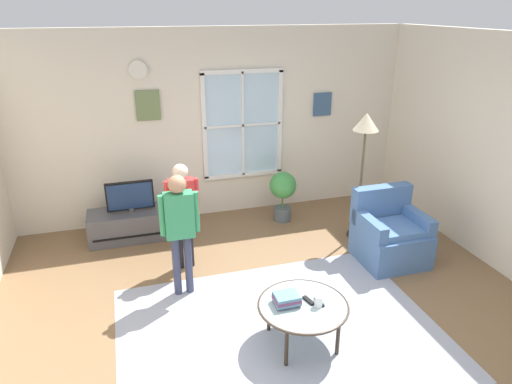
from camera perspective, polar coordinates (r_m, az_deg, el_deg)
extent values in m
cube|color=brown|center=(4.66, 3.36, -16.89)|extent=(6.20, 6.37, 0.02)
cube|color=beige|center=(6.65, -5.10, 8.26)|extent=(5.60, 0.12, 2.67)
cube|color=silver|center=(6.67, -1.69, 8.32)|extent=(1.12, 0.02, 1.50)
cube|color=white|center=(6.51, -1.72, 14.71)|extent=(1.18, 0.04, 0.06)
cube|color=white|center=(6.87, -1.58, 2.19)|extent=(1.18, 0.04, 0.06)
cube|color=white|center=(6.53, -6.44, 7.90)|extent=(0.06, 0.04, 1.50)
cube|color=white|center=(6.81, 2.96, 8.60)|extent=(0.06, 0.04, 1.50)
cube|color=white|center=(6.65, -1.64, 8.28)|extent=(0.03, 0.04, 1.50)
cube|color=white|center=(6.65, -1.64, 8.28)|extent=(1.12, 0.04, 0.03)
cube|color=#667A4C|center=(6.38, -13.25, 10.39)|extent=(0.32, 0.03, 0.40)
cube|color=#38567A|center=(7.02, 8.22, 10.71)|extent=(0.28, 0.03, 0.34)
cylinder|color=silver|center=(6.29, -14.44, 14.47)|extent=(0.24, 0.04, 0.24)
cube|color=#999EAD|center=(4.64, 2.92, -16.78)|extent=(3.04, 2.30, 0.01)
cube|color=#4C4C51|center=(6.39, -14.98, -3.89)|extent=(1.15, 0.47, 0.39)
cube|color=black|center=(6.20, -14.82, -5.33)|extent=(1.03, 0.02, 0.02)
cylinder|color=#4C4C4C|center=(6.30, -15.17, -2.09)|extent=(0.08, 0.08, 0.05)
cube|color=black|center=(6.23, -15.35, -0.43)|extent=(0.61, 0.05, 0.39)
cube|color=navy|center=(6.20, -15.34, -0.53)|extent=(0.57, 0.01, 0.35)
cube|color=#476B9E|center=(5.87, 16.33, -6.35)|extent=(0.76, 0.72, 0.42)
cube|color=#476B9E|center=(5.91, 15.25, -1.33)|extent=(0.76, 0.16, 0.45)
cube|color=#476B9E|center=(5.57, 13.88, -4.08)|extent=(0.12, 0.65, 0.20)
cube|color=#476B9E|center=(5.90, 19.28, -3.17)|extent=(0.12, 0.65, 0.20)
cube|color=#4D73AA|center=(5.72, 16.86, -4.36)|extent=(0.61, 0.50, 0.08)
cylinder|color=#99B2B7|center=(4.29, 5.85, -13.79)|extent=(0.81, 0.81, 0.02)
torus|color=#3F3328|center=(4.29, 5.85, -13.79)|extent=(0.83, 0.83, 0.02)
cylinder|color=#33281E|center=(4.53, 1.60, -14.77)|extent=(0.04, 0.04, 0.40)
cylinder|color=#33281E|center=(4.68, 7.44, -13.62)|extent=(0.04, 0.04, 0.40)
cylinder|color=#33281E|center=(4.17, 3.80, -18.59)|extent=(0.04, 0.04, 0.40)
cylinder|color=#33281E|center=(4.33, 10.13, -17.15)|extent=(0.04, 0.04, 0.40)
cube|color=#415276|center=(4.28, 3.80, -13.58)|extent=(0.22, 0.15, 0.02)
cube|color=slate|center=(4.26, 3.81, -13.33)|extent=(0.23, 0.19, 0.03)
cube|color=#6E375B|center=(4.25, 3.82, -13.03)|extent=(0.23, 0.18, 0.03)
cube|color=slate|center=(4.23, 3.83, -12.71)|extent=(0.22, 0.18, 0.03)
cylinder|color=white|center=(4.26, 7.75, -13.27)|extent=(0.07, 0.07, 0.11)
cube|color=black|center=(4.33, 6.53, -13.20)|extent=(0.07, 0.15, 0.02)
cube|color=black|center=(4.32, 7.84, -13.35)|extent=(0.05, 0.14, 0.02)
cylinder|color=#333851|center=(5.03, -9.82, -9.01)|extent=(0.08, 0.08, 0.69)
cylinder|color=#333851|center=(5.04, -8.35, -8.83)|extent=(0.08, 0.08, 0.69)
cube|color=#338C59|center=(4.76, -9.51, -2.84)|extent=(0.30, 0.16, 0.49)
sphere|color=#A87A5B|center=(4.63, -9.77, 0.95)|extent=(0.19, 0.19, 0.19)
cylinder|color=#338C59|center=(4.72, -11.59, -2.91)|extent=(0.06, 0.06, 0.44)
cylinder|color=#338C59|center=(4.75, -7.41, -2.43)|extent=(0.06, 0.06, 0.44)
cylinder|color=black|center=(5.51, -9.45, -6.23)|extent=(0.08, 0.08, 0.66)
cylinder|color=black|center=(5.53, -8.18, -6.08)|extent=(0.08, 0.08, 0.66)
cube|color=red|center=(5.28, -9.17, -0.80)|extent=(0.28, 0.15, 0.46)
sphere|color=beige|center=(5.16, -9.38, 2.49)|extent=(0.18, 0.18, 0.18)
cylinder|color=red|center=(5.24, -10.95, -0.84)|extent=(0.06, 0.06, 0.42)
cylinder|color=red|center=(5.27, -7.37, -0.45)|extent=(0.06, 0.06, 0.42)
cylinder|color=#4C565B|center=(6.73, 3.27, -2.68)|extent=(0.25, 0.25, 0.20)
cylinder|color=#4C7238|center=(6.66, 3.31, -1.31)|extent=(0.02, 0.02, 0.15)
sphere|color=#3E9045|center=(6.56, 3.36, 0.85)|extent=(0.38, 0.38, 0.38)
cylinder|color=black|center=(6.45, 12.28, -5.17)|extent=(0.26, 0.26, 0.03)
cylinder|color=brown|center=(6.16, 12.82, 0.85)|extent=(0.03, 0.03, 1.48)
cone|color=beige|center=(5.91, 13.51, 8.46)|extent=(0.32, 0.32, 0.22)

